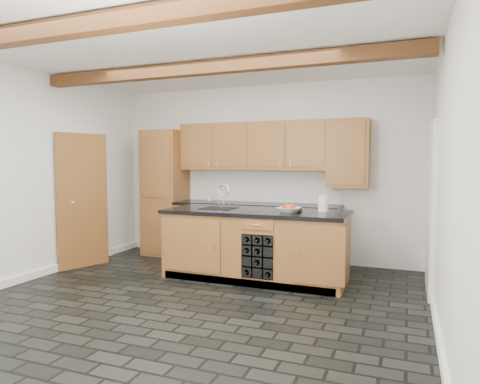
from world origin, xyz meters
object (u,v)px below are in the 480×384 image
object	(u,v)px
island	(256,244)
fruit_bowl	(289,210)
kitchen_scale	(294,209)
paper_towel	(323,203)

from	to	relation	value
island	fruit_bowl	world-z (taller)	fruit_bowl
kitchen_scale	fruit_bowl	size ratio (longest dim) A/B	0.69
island	kitchen_scale	size ratio (longest dim) A/B	12.42
paper_towel	fruit_bowl	bearing A→B (deg)	-141.61
island	paper_towel	distance (m)	1.05
kitchen_scale	paper_towel	world-z (taller)	paper_towel
kitchen_scale	fruit_bowl	distance (m)	0.21
kitchen_scale	paper_towel	size ratio (longest dim) A/B	0.93
fruit_bowl	paper_towel	xyz separation A→B (m)	(0.38, 0.30, 0.07)
fruit_bowl	island	bearing A→B (deg)	163.81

